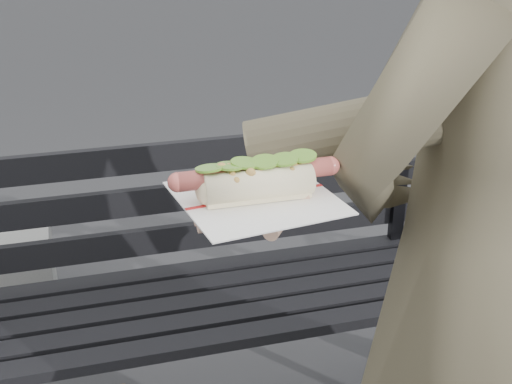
{
  "coord_description": "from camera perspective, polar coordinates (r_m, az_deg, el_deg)",
  "views": [
    {
      "loc": [
        -0.21,
        -0.78,
        1.55
      ],
      "look_at": [
        0.01,
        0.02,
        1.18
      ],
      "focal_mm": 50.0,
      "sensor_mm": 36.0,
      "label": 1
    }
  ],
  "objects": [
    {
      "name": "person",
      "position": [
        1.28,
        17.12,
        -6.69
      ],
      "size": [
        0.79,
        0.65,
        1.84
      ],
      "primitive_type": "imported",
      "rotation": [
        0.0,
        0.0,
        3.51
      ],
      "color": "brown",
      "rests_on": "ground"
    },
    {
      "name": "park_bench",
      "position": [
        2.03,
        -5.05,
        -6.5
      ],
      "size": [
        1.5,
        0.44,
        0.88
      ],
      "color": "black",
      "rests_on": "ground"
    },
    {
      "name": "held_hotdog",
      "position": [
        1.02,
        9.84,
        4.45
      ],
      "size": [
        0.64,
        0.32,
        0.2
      ],
      "color": "brown"
    }
  ]
}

